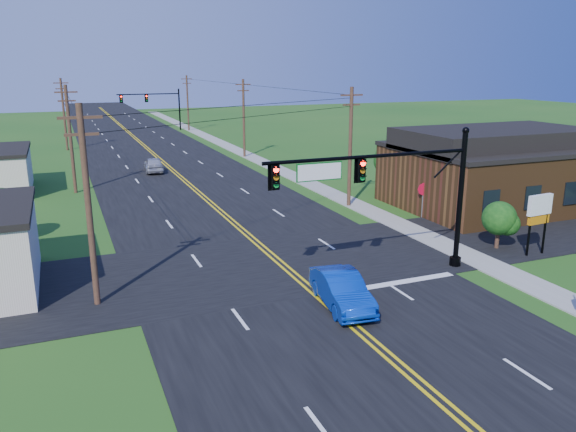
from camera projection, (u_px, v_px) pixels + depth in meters
name	position (u px, v px, depth m)	size (l,w,h in m)	color
ground	(398.00, 369.00, 20.01)	(260.00, 260.00, 0.00)	#1E4F16
road_main	(158.00, 159.00, 64.71)	(16.00, 220.00, 0.04)	black
road_cross	(277.00, 263.00, 30.73)	(70.00, 10.00, 0.04)	black
sidewalk	(274.00, 167.00, 59.60)	(2.00, 160.00, 0.08)	gray
signal_mast_main	(388.00, 187.00, 27.51)	(11.30, 0.60, 7.48)	black
signal_mast_far	(153.00, 103.00, 91.98)	(10.98, 0.60, 7.48)	black
brick_building	(493.00, 176.00, 42.80)	(14.20, 11.20, 4.70)	#543418
utility_pole_left_a	(88.00, 203.00, 24.26)	(1.80, 0.28, 9.00)	#3A291A
utility_pole_left_b	(70.00, 137.00, 46.61)	(1.80, 0.28, 9.00)	#3A291A
utility_pole_left_c	(64.00, 113.00, 70.75)	(1.80, 0.28, 9.00)	#3A291A
utility_pole_right_a	(350.00, 145.00, 42.03)	(1.80, 0.28, 9.00)	#3A291A
utility_pole_right_b	(244.00, 117.00, 65.28)	(1.80, 0.28, 9.00)	#3A291A
utility_pole_right_c	(188.00, 102.00, 92.10)	(1.80, 0.28, 9.00)	#3A291A
tree_right_back	(391.00, 160.00, 48.42)	(3.00, 3.00, 4.10)	#3A291A
shrub_corner	(499.00, 218.00, 32.77)	(2.00, 2.00, 2.86)	#3A291A
tree_left	(2.00, 208.00, 34.01)	(2.40, 2.40, 3.37)	#3A291A
blue_car	(342.00, 291.00, 25.01)	(1.65, 4.73, 1.56)	#0835B1
distant_car	(154.00, 165.00, 56.86)	(1.78, 4.42, 1.51)	#B6B6BB
stop_sign	(423.00, 193.00, 39.46)	(0.90, 0.20, 2.55)	slate
pylon_sign	(539.00, 211.00, 31.45)	(1.73, 0.40, 3.54)	black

